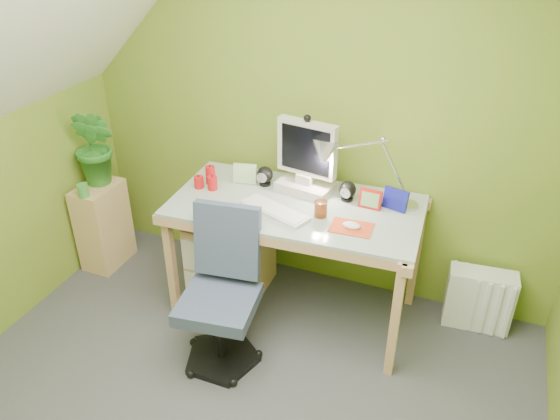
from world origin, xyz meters
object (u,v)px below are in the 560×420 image
at_px(radiator, 479,299).
at_px(monitor, 307,155).
at_px(side_ledge, 104,225).
at_px(desk, 295,258).
at_px(desk_lamp, 382,155).
at_px(task_chair, 218,304).
at_px(potted_plant, 96,147).

bearing_deg(radiator, monitor, 179.94).
xyz_separation_m(monitor, side_ledge, (-1.48, -0.20, -0.73)).
bearing_deg(monitor, desk, -80.89).
relative_size(desk, desk_lamp, 2.33).
bearing_deg(radiator, desk, -171.24).
bearing_deg(task_chair, side_ledge, 147.18).
bearing_deg(desk, potted_plant, 175.80).
xyz_separation_m(monitor, desk_lamp, (0.45, 0.00, 0.08)).
distance_m(potted_plant, radiator, 2.71).
relative_size(monitor, desk_lamp, 0.76).
distance_m(monitor, potted_plant, 1.48).
bearing_deg(task_chair, monitor, 65.59).
xyz_separation_m(desk, monitor, (0.00, 0.18, 0.64)).
height_order(desk_lamp, radiator, desk_lamp).
distance_m(desk, radiator, 1.19).
relative_size(monitor, task_chair, 0.57).
bearing_deg(desk_lamp, task_chair, -146.20).
bearing_deg(desk, task_chair, -114.26).
relative_size(side_ledge, potted_plant, 1.13).
bearing_deg(desk_lamp, monitor, 165.07).
xyz_separation_m(potted_plant, radiator, (2.60, 0.25, -0.72)).
bearing_deg(potted_plant, desk_lamp, 4.33).
bearing_deg(side_ledge, task_chair, -25.22).
bearing_deg(side_ledge, desk_lamp, 5.77).
height_order(potted_plant, task_chair, potted_plant).
bearing_deg(potted_plant, radiator, 5.39).
bearing_deg(side_ledge, radiator, 6.44).
bearing_deg(monitor, radiator, 14.15).
bearing_deg(desk_lamp, potted_plant, 169.40).
height_order(desk, radiator, desk).
height_order(desk, potted_plant, potted_plant).
relative_size(side_ledge, task_chair, 0.74).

